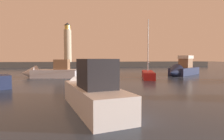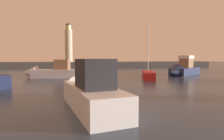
% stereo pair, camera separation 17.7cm
% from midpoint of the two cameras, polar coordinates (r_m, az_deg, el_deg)
% --- Properties ---
extents(ground_plane, '(220.00, 220.00, 0.00)m').
position_cam_midpoint_polar(ground_plane, '(32.31, -2.78, -1.51)').
color(ground_plane, '#2D3D51').
extents(breakwater, '(82.27, 5.62, 1.64)m').
position_cam_midpoint_polar(breakwater, '(62.06, -6.42, 1.69)').
color(breakwater, '#423F3D').
rests_on(breakwater, ground_plane).
extents(lighthouse, '(2.31, 2.31, 12.32)m').
position_cam_midpoint_polar(lighthouse, '(62.11, -12.81, 7.77)').
color(lighthouse, beige).
rests_on(lighthouse, breakwater).
extents(motorboat_0, '(8.24, 3.66, 3.13)m').
position_cam_midpoint_polar(motorboat_0, '(29.30, -18.45, -0.58)').
color(motorboat_0, silver).
rests_on(motorboat_0, ground_plane).
extents(motorboat_2, '(3.71, 8.49, 3.13)m').
position_cam_midpoint_polar(motorboat_2, '(11.56, -6.82, -6.17)').
color(motorboat_2, white).
rests_on(motorboat_2, ground_plane).
extents(motorboat_3, '(8.72, 7.34, 3.87)m').
position_cam_midpoint_polar(motorboat_3, '(33.95, 20.41, 0.10)').
color(motorboat_3, '#1E284C').
rests_on(motorboat_3, ground_plane).
extents(sailboat_moored, '(3.37, 6.65, 8.43)m').
position_cam_midpoint_polar(sailboat_moored, '(27.51, 11.01, -1.34)').
color(sailboat_moored, '#B21E1E').
rests_on(sailboat_moored, ground_plane).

